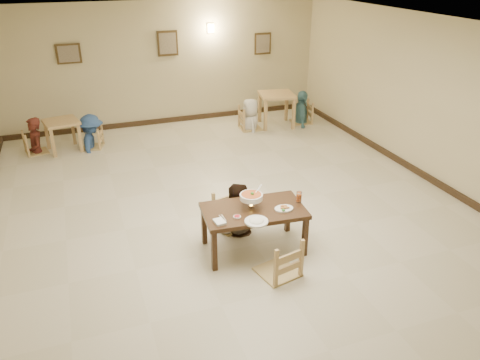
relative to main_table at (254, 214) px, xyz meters
name	(u,v)px	position (x,y,z in m)	size (l,w,h in m)	color
floor	(231,211)	(0.06, 1.20, -0.60)	(10.00, 10.00, 0.00)	beige
ceiling	(229,28)	(0.06, 1.20, 2.40)	(10.00, 10.00, 0.00)	white
wall_back	(165,64)	(0.06, 6.20, 0.90)	(10.00, 10.00, 0.00)	beige
wall_right	(437,102)	(4.06, 1.20, 0.90)	(10.00, 10.00, 0.00)	beige
baseboard_back	(169,120)	(0.06, 6.17, -0.54)	(8.00, 0.06, 0.12)	#312214
baseboard_right	(422,174)	(4.03, 1.20, -0.54)	(0.06, 10.00, 0.12)	#312214
picture_a	(69,54)	(-2.14, 6.15, 1.30)	(0.55, 0.04, 0.45)	#3C2C17
picture_b	(168,43)	(0.16, 6.15, 1.40)	(0.50, 0.04, 0.60)	#3C2C17
picture_c	(263,44)	(2.66, 6.15, 1.25)	(0.45, 0.04, 0.55)	#3C2C17
wall_sconce	(211,28)	(1.26, 6.16, 1.70)	(0.16, 0.05, 0.22)	#FFD88C
main_table	(254,214)	(0.00, 0.00, 0.00)	(1.51, 0.93, 0.68)	#3C2413
chair_far	(232,197)	(-0.08, 0.73, -0.08)	(0.48, 0.48, 1.03)	tan
chair_near	(279,239)	(0.10, -0.65, -0.06)	(0.51, 0.51, 1.09)	tan
main_diner	(235,185)	(-0.06, 0.62, 0.19)	(0.76, 0.60, 1.57)	gray
curry_warmer	(251,197)	(-0.02, 0.05, 0.25)	(0.37, 0.33, 0.29)	silver
rice_plate_far	(250,198)	(0.05, 0.29, 0.09)	(0.30, 0.30, 0.07)	white
rice_plate_near	(256,221)	(-0.10, -0.35, 0.10)	(0.32, 0.32, 0.07)	white
fried_plate	(284,208)	(0.40, -0.16, 0.10)	(0.27, 0.27, 0.06)	white
chili_dish	(237,217)	(-0.30, -0.14, 0.09)	(0.11, 0.11, 0.02)	white
napkin_cutlery	(220,222)	(-0.57, -0.20, 0.10)	(0.17, 0.28, 0.03)	white
drink_glass	(299,197)	(0.70, -0.02, 0.15)	(0.08, 0.08, 0.16)	white
bg_table_left	(62,126)	(-2.52, 5.05, -0.04)	(0.83, 0.83, 0.69)	tan
bg_table_right	(277,99)	(2.58, 5.00, 0.09)	(0.97, 0.97, 0.83)	tan
bg_chair_ll	(34,133)	(-3.11, 5.12, -0.13)	(0.44, 0.44, 0.93)	tan
bg_chair_lr	(90,128)	(-1.93, 5.03, -0.14)	(0.43, 0.43, 0.92)	tan
bg_chair_rl	(251,108)	(1.88, 4.98, -0.06)	(0.51, 0.51, 1.08)	tan
bg_chair_rr	(302,103)	(3.29, 4.98, -0.07)	(0.50, 0.50, 1.06)	tan
bg_diner_a	(31,118)	(-3.11, 5.12, 0.19)	(0.58, 0.38, 1.58)	#52211A
bg_diner_b	(89,115)	(-1.93, 5.03, 0.16)	(0.98, 0.56, 1.52)	#375D9E
bg_diner_c	(251,99)	(1.88, 4.98, 0.17)	(0.75, 0.49, 1.53)	silver
bg_diner_d	(303,91)	(3.29, 4.98, 0.24)	(0.98, 0.41, 1.67)	teal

